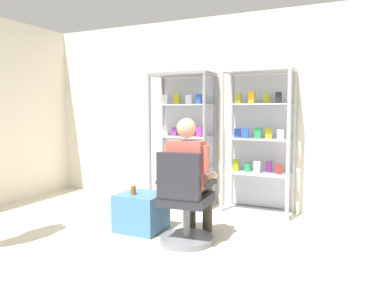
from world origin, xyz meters
The scene contains 7 objects.
back_wall centered at (0.00, 3.00, 1.35)m, with size 6.00×0.10×2.70m, color silver.
display_cabinet_left centered at (-0.55, 2.76, 0.97)m, with size 0.90×0.45×1.90m.
display_cabinet_right centered at (0.55, 2.76, 0.96)m, with size 0.90×0.45×1.90m.
office_chair centered at (0.15, 1.31, 0.39)m, with size 0.58×0.56×0.96m.
seated_shopkeeper centered at (0.14, 1.47, 0.71)m, with size 0.51×0.58×1.29m.
storage_crate centered at (-0.49, 1.50, 0.21)m, with size 0.51×0.46×0.43m, color teal.
tea_glass centered at (-0.55, 1.43, 0.48)m, with size 0.06×0.06×0.10m, color brown.
Camera 1 is at (1.70, -1.92, 1.35)m, focal length 33.60 mm.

